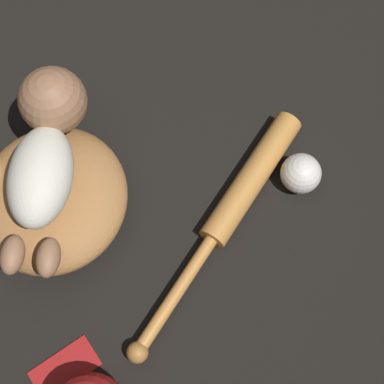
{
  "coord_description": "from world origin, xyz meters",
  "views": [
    {
      "loc": [
        -0.23,
        -0.35,
        1.1
      ],
      "look_at": [
        0.15,
        -0.17,
        0.08
      ],
      "focal_mm": 60.0,
      "sensor_mm": 36.0,
      "label": 1
    }
  ],
  "objects_px": {
    "baseball_bat": "(236,202)",
    "baseball": "(301,174)",
    "baseball_glove": "(41,197)",
    "baby_figure": "(46,146)"
  },
  "relations": [
    {
      "from": "baseball_bat",
      "to": "baseball",
      "type": "bearing_deg",
      "value": -40.25
    },
    {
      "from": "baseball_glove",
      "to": "baseball",
      "type": "bearing_deg",
      "value": -56.97
    },
    {
      "from": "baseball_glove",
      "to": "baby_figure",
      "type": "relative_size",
      "value": 1.04
    },
    {
      "from": "baby_figure",
      "to": "baseball_bat",
      "type": "distance_m",
      "value": 0.35
    },
    {
      "from": "baseball_bat",
      "to": "baseball_glove",
      "type": "bearing_deg",
      "value": 116.95
    },
    {
      "from": "baseball",
      "to": "baseball_bat",
      "type": "bearing_deg",
      "value": 139.75
    },
    {
      "from": "baseball_glove",
      "to": "baseball",
      "type": "xyz_separation_m",
      "value": [
        0.25,
        -0.39,
        -0.01
      ]
    },
    {
      "from": "baby_figure",
      "to": "baseball",
      "type": "xyz_separation_m",
      "value": [
        0.2,
        -0.39,
        -0.12
      ]
    },
    {
      "from": "baby_figure",
      "to": "baseball",
      "type": "relative_size",
      "value": 4.69
    },
    {
      "from": "baby_figure",
      "to": "baseball",
      "type": "height_order",
      "value": "baby_figure"
    }
  ]
}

